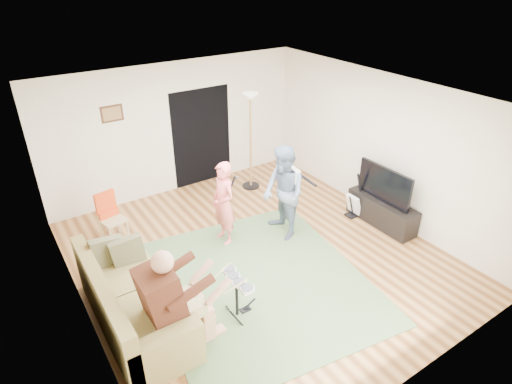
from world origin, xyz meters
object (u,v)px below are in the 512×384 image
Objects in this scene: guitar_spare at (354,204)px; torchiere_lamp at (251,125)px; singer at (224,204)px; dining_chair at (113,224)px; television at (384,184)px; tv_cabinet at (382,212)px; drum_kit at (237,299)px; sofa at (129,307)px; guitarist at (283,193)px.

guitar_spare is 0.43× the size of torchiere_lamp.
singer is 1.68× the size of dining_chair.
tv_cabinet is at bearing 0.00° from television.
television is (3.45, 0.53, 0.56)m from drum_kit.
television reaches higher than sofa.
dining_chair reaches higher than tv_cabinet.
singer is at bearing 157.27° from tv_cabinet.
guitarist reaches higher than singer.
tv_cabinet is at bearing 65.48° from singer.
guitarist is at bearing 36.24° from drum_kit.
guitarist reaches higher than dining_chair.
television is (1.18, -2.61, -0.58)m from torchiere_lamp.
guitar_spare is 0.79m from television.
guitarist is at bearing -43.29° from dining_chair.
television is at bearing -69.08° from guitar_spare.
guitar_spare is at bearing 110.92° from television.
television is (1.72, -0.73, -0.00)m from guitarist.
guitar_spare is 1.01× the size of dining_chair.
torchiere_lamp is at bearing 115.09° from guitar_spare.
drum_kit is at bearing -85.77° from dining_chair.
torchiere_lamp is (-0.99, 2.12, 1.17)m from guitar_spare.
guitar_spare is at bearing 73.49° from singer.
dining_chair is at bearing 156.53° from guitar_spare.
tv_cabinet is at bearing -40.04° from dining_chair.
torchiere_lamp is at bearing 132.51° from singer.
torchiere_lamp is 2.92m from television.
drum_kit is (1.30, -0.65, -0.02)m from sofa.
drum_kit is 0.39× the size of guitarist.
drum_kit is 0.48× the size of tv_cabinet.
television reaches higher than drum_kit.
drum_kit is 0.74× the size of dining_chair.
guitarist is 0.82× the size of torchiere_lamp.
drum_kit is 3.54m from television.
guitarist is 2.01m from tv_cabinet.
drum_kit is at bearing -162.59° from guitar_spare.
drum_kit reaches higher than tv_cabinet.
singer is 1.05m from guitarist.
guitarist is 3.04m from dining_chair.
torchiere_lamp reaches higher than drum_kit.
dining_chair is (-0.84, 2.80, 0.03)m from drum_kit.
dining_chair is (-2.57, 1.54, -0.53)m from guitarist.
singer is 2.20m from torchiere_lamp.
sofa reaches higher than tv_cabinet.
tv_cabinet is at bearing 8.68° from drum_kit.
singer is at bearing 26.40° from sofa.
television reaches higher than tv_cabinet.
dining_chair is 0.78× the size of television.
guitar_spare reaches higher than drum_kit.
tv_cabinet is (3.50, 0.53, -0.04)m from drum_kit.
dining_chair is (0.46, 2.15, 0.01)m from sofa.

